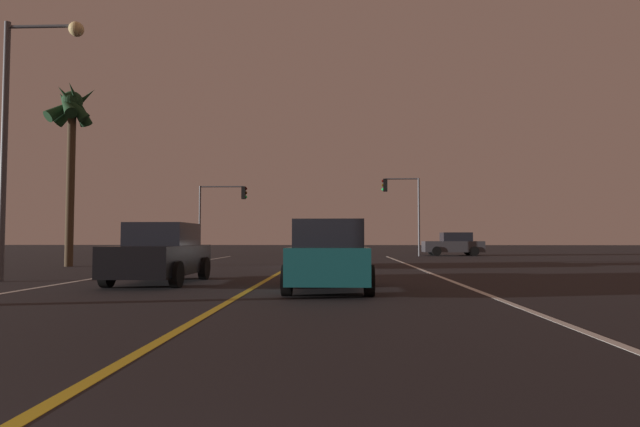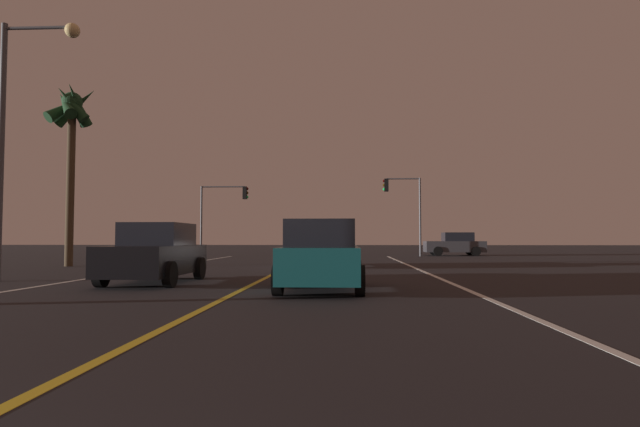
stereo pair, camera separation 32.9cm
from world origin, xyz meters
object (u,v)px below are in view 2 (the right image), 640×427
object	(u,v)px
car_lead_same_lane	(321,256)
traffic_light_near_right	(403,198)
street_lamp_left_mid	(20,115)
car_oncoming	(156,254)
palm_tree_left_mid	(72,120)
traffic_light_near_left	(225,203)
car_ahead_far	(333,248)
car_crossing_side	(455,244)

from	to	relation	value
car_lead_same_lane	traffic_light_near_right	world-z (taller)	traffic_light_near_right
street_lamp_left_mid	car_lead_same_lane	bearing A→B (deg)	-13.25
car_oncoming	car_lead_same_lane	xyz separation A→B (m)	(4.80, -1.84, 0.00)
car_lead_same_lane	palm_tree_left_mid	size ratio (longest dim) A/B	0.51
traffic_light_near_left	palm_tree_left_mid	size ratio (longest dim) A/B	0.60
car_oncoming	palm_tree_left_mid	xyz separation A→B (m)	(-7.13, 8.43, 5.86)
traffic_light_near_right	traffic_light_near_left	xyz separation A→B (m)	(-12.74, 0.00, -0.31)
car_lead_same_lane	car_ahead_far	size ratio (longest dim) A/B	1.00
car_crossing_side	car_lead_same_lane	size ratio (longest dim) A/B	1.00
street_lamp_left_mid	car_crossing_side	bearing A→B (deg)	53.38
traffic_light_near_left	palm_tree_left_mid	world-z (taller)	palm_tree_left_mid
car_crossing_side	car_oncoming	bearing A→B (deg)	60.87
car_oncoming	car_ahead_far	world-z (taller)	same
car_crossing_side	traffic_light_near_right	size ratio (longest dim) A/B	0.77
car_ahead_far	palm_tree_left_mid	world-z (taller)	palm_tree_left_mid
car_oncoming	traffic_light_near_right	size ratio (longest dim) A/B	0.77
traffic_light_near_left	street_lamp_left_mid	size ratio (longest dim) A/B	0.65
traffic_light_near_right	street_lamp_left_mid	distance (m)	26.02
car_crossing_side	traffic_light_near_left	size ratio (longest dim) A/B	0.85
car_ahead_far	palm_tree_left_mid	bearing A→B (deg)	91.54
car_ahead_far	car_oncoming	bearing A→B (deg)	151.01
car_crossing_side	car_lead_same_lane	xyz separation A→B (m)	(-8.68, -26.02, 0.00)
car_oncoming	car_crossing_side	xyz separation A→B (m)	(13.48, 24.19, 0.00)
car_oncoming	car_lead_same_lane	distance (m)	5.14
car_oncoming	car_ahead_far	xyz separation A→B (m)	(4.85, 8.75, 0.00)
traffic_light_near_left	street_lamp_left_mid	bearing A→B (deg)	-92.56
car_ahead_far	traffic_light_near_left	world-z (taller)	traffic_light_near_left
car_lead_same_lane	traffic_light_near_right	xyz separation A→B (m)	(4.66, 24.23, 3.27)
traffic_light_near_right	street_lamp_left_mid	xyz separation A→B (m)	(-13.73, -22.09, 0.85)
traffic_light_near_right	street_lamp_left_mid	size ratio (longest dim) A/B	0.72
car_crossing_side	traffic_light_near_right	distance (m)	5.48
car_lead_same_lane	palm_tree_left_mid	world-z (taller)	palm_tree_left_mid
car_lead_same_lane	car_oncoming	bearing A→B (deg)	69.03
car_oncoming	street_lamp_left_mid	world-z (taller)	street_lamp_left_mid
street_lamp_left_mid	palm_tree_left_mid	xyz separation A→B (m)	(-2.86, 8.13, 1.74)
car_lead_same_lane	car_ahead_far	xyz separation A→B (m)	(0.05, 10.59, 0.00)
car_lead_same_lane	palm_tree_left_mid	xyz separation A→B (m)	(-11.93, 10.27, 5.86)
car_oncoming	traffic_light_near_left	world-z (taller)	traffic_light_near_left
traffic_light_near_right	palm_tree_left_mid	world-z (taller)	palm_tree_left_mid
car_oncoming	traffic_light_near_right	xyz separation A→B (m)	(9.46, 22.39, 3.27)
traffic_light_near_right	palm_tree_left_mid	distance (m)	21.83
palm_tree_left_mid	traffic_light_near_right	bearing A→B (deg)	40.07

